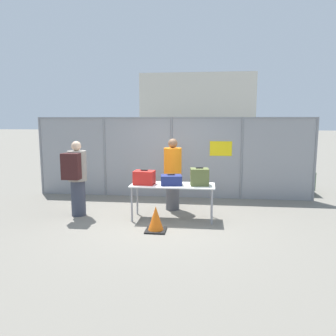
# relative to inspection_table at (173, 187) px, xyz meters

# --- Properties ---
(ground_plane) EXTENTS (120.00, 120.00, 0.00)m
(ground_plane) POSITION_rel_inspection_table_xyz_m (-0.25, -0.15, -0.71)
(ground_plane) COLOR slate
(fence_section) EXTENTS (7.76, 0.07, 2.25)m
(fence_section) POSITION_rel_inspection_table_xyz_m (-0.24, 2.07, 0.46)
(fence_section) COLOR gray
(fence_section) RESTS_ON ground_plane
(inspection_table) EXTENTS (1.82, 0.68, 0.78)m
(inspection_table) POSITION_rel_inspection_table_xyz_m (0.00, 0.00, 0.00)
(inspection_table) COLOR silver
(inspection_table) RESTS_ON ground_plane
(suitcase_red) EXTENTS (0.46, 0.35, 0.32)m
(suitcase_red) POSITION_rel_inspection_table_xyz_m (-0.62, -0.04, 0.21)
(suitcase_red) COLOR red
(suitcase_red) RESTS_ON inspection_table
(suitcase_navy) EXTENTS (0.50, 0.42, 0.23)m
(suitcase_navy) POSITION_rel_inspection_table_xyz_m (-0.03, -0.01, 0.17)
(suitcase_navy) COLOR navy
(suitcase_navy) RESTS_ON inspection_table
(suitcase_olive) EXTENTS (0.42, 0.37, 0.39)m
(suitcase_olive) POSITION_rel_inspection_table_xyz_m (0.58, 0.01, 0.25)
(suitcase_olive) COLOR #566033
(suitcase_olive) RESTS_ON inspection_table
(traveler_hooded) EXTENTS (0.42, 0.65, 1.70)m
(traveler_hooded) POSITION_rel_inspection_table_xyz_m (-2.17, -0.02, 0.23)
(traveler_hooded) COLOR #383D4C
(traveler_hooded) RESTS_ON ground_plane
(security_worker_near) EXTENTS (0.43, 0.43, 1.73)m
(security_worker_near) POSITION_rel_inspection_table_xyz_m (-0.08, 0.77, 0.18)
(security_worker_near) COLOR #4C4C51
(security_worker_near) RESTS_ON ground_plane
(utility_trailer) EXTENTS (3.91, 2.04, 0.69)m
(utility_trailer) POSITION_rel_inspection_table_xyz_m (2.30, 3.29, -0.31)
(utility_trailer) COLOR #4C6B47
(utility_trailer) RESTS_ON ground_plane
(distant_hangar) EXTENTS (14.20, 10.89, 7.78)m
(distant_hangar) POSITION_rel_inspection_table_xyz_m (-0.56, 39.08, 3.18)
(distant_hangar) COLOR beige
(distant_hangar) RESTS_ON ground_plane
(traffic_cone) EXTENTS (0.40, 0.40, 0.50)m
(traffic_cone) POSITION_rel_inspection_table_xyz_m (-0.25, -0.83, -0.48)
(traffic_cone) COLOR black
(traffic_cone) RESTS_ON ground_plane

